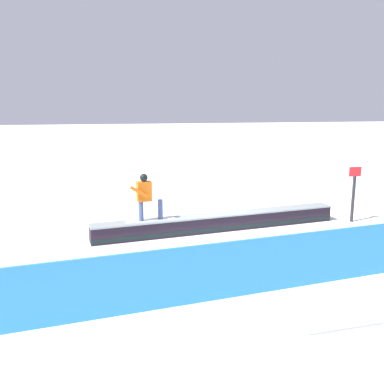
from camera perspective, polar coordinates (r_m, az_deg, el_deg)
The scene contains 5 objects.
ground_plane at distance 13.19m, azimuth 3.53°, elevation -5.03°, with size 120.00×120.00×0.00m, color white.
grind_box at distance 13.12m, azimuth 3.55°, elevation -4.07°, with size 7.60×1.75×0.51m.
snowboarder at distance 12.20m, azimuth -6.07°, elevation -0.49°, with size 1.46×0.57×1.35m.
safety_fence at distance 9.08m, azimuth 10.14°, elevation -9.30°, with size 13.90×0.06×1.17m, color #2D84E4.
trail_marker at distance 14.78m, azimuth 20.40°, elevation -0.06°, with size 0.40×0.10×1.78m.
Camera 1 is at (3.03, 12.24, 3.85)m, focal length 40.71 mm.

